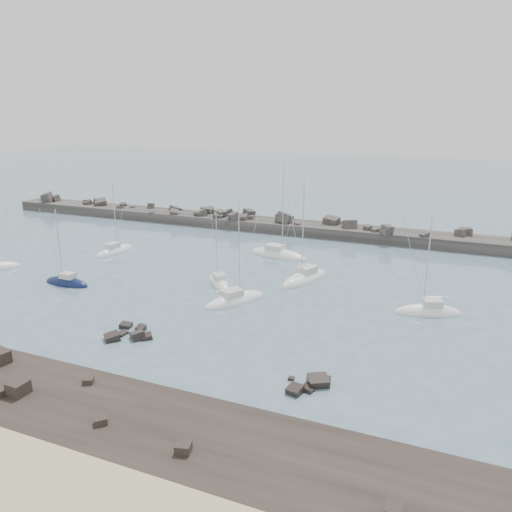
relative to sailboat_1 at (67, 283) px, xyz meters
The scene contains 12 objects.
ground 20.65m from the sailboat_1, ahead, with size 400.00×400.00×0.00m, color slate.
rock_shelf 30.48m from the sailboat_1, 47.19° to the right, with size 140.00×12.00×1.79m.
rock_cluster_near 18.92m from the sailboat_1, 29.89° to the right, with size 4.89×4.47×1.51m.
rock_cluster_far 37.35m from the sailboat_1, 17.75° to the right, with size 3.66×3.63×1.46m.
breakwater 39.89m from the sailboat_1, 70.77° to the left, with size 115.00×7.28×5.44m.
sailboat_1 is the anchor object (origin of this frame).
sailboat_2 14.78m from the sailboat_1, 104.60° to the left, with size 3.38×7.60×11.74m.
sailboat_3 29.99m from the sailboat_1, 47.60° to the left, with size 9.81×4.44×14.89m.
sailboat_4 19.19m from the sailboat_1, 23.19° to the left, with size 5.69×5.88×10.07m.
sailboat_5 30.30m from the sailboat_1, 25.74° to the left, with size 5.48×9.09×13.84m.
sailboat_6 22.31m from the sailboat_1, ahead, with size 6.14×8.11×12.59m.
sailboat_7 43.59m from the sailboat_1, 10.16° to the left, with size 7.46×4.38×11.53m.
Camera 1 is at (24.27, -45.27, 21.21)m, focal length 35.00 mm.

